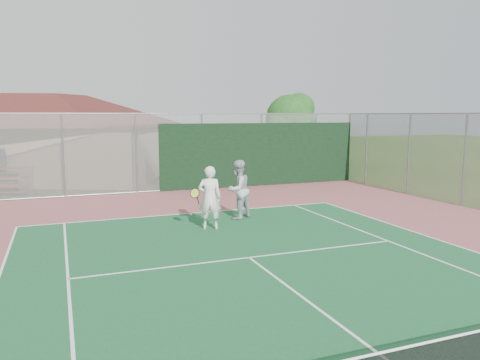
% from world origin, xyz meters
% --- Properties ---
extents(back_fence, '(20.08, 0.11, 3.53)m').
position_xyz_m(back_fence, '(2.11, 16.98, 1.67)').
color(back_fence, gray).
rests_on(back_fence, ground).
extents(side_fence_right, '(0.08, 9.00, 3.50)m').
position_xyz_m(side_fence_right, '(10.00, 12.50, 1.75)').
color(side_fence_right, gray).
rests_on(side_fence_right, ground).
extents(clubhouse, '(14.81, 12.78, 5.39)m').
position_xyz_m(clubhouse, '(-4.63, 23.69, 2.73)').
color(clubhouse, tan).
rests_on(clubhouse, ground).
extents(tree, '(3.38, 3.20, 4.71)m').
position_xyz_m(tree, '(8.70, 21.08, 3.10)').
color(tree, '#362013').
rests_on(tree, ground).
extents(player_white_front, '(1.16, 0.84, 1.91)m').
position_xyz_m(player_white_front, '(-0.01, 9.51, 0.96)').
color(player_white_front, white).
rests_on(player_white_front, ground).
extents(player_grey_back, '(1.19, 1.11, 1.95)m').
position_xyz_m(player_grey_back, '(1.30, 10.53, 0.98)').
color(player_grey_back, '#B2B5B8').
rests_on(player_grey_back, ground).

